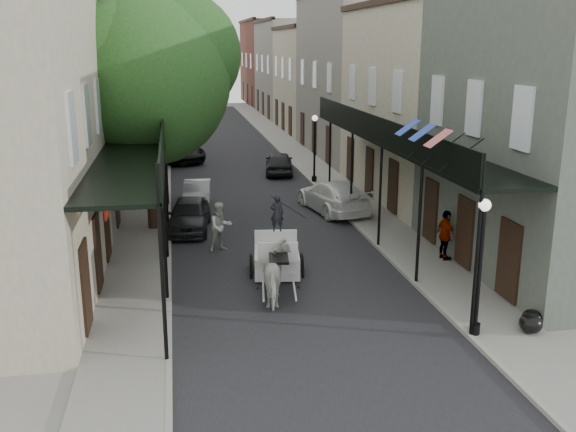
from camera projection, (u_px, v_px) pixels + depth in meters
name	position (u px, v px, depth m)	size (l,w,h in m)	color
ground	(309.00, 318.00, 18.38)	(140.00, 140.00, 0.00)	gray
road	(238.00, 179.00, 37.39)	(8.00, 90.00, 0.01)	black
sidewalk_left	(151.00, 181.00, 36.53)	(2.20, 90.00, 0.12)	gray
sidewalk_right	(322.00, 175.00, 38.23)	(2.20, 90.00, 0.12)	gray
building_row_left	(97.00, 80.00, 44.08)	(5.00, 80.00, 10.50)	#C1B99A
building_row_right	(340.00, 77.00, 47.00)	(5.00, 80.00, 10.50)	gray
gallery_left	(140.00, 146.00, 23.15)	(2.20, 18.05, 4.88)	black
gallery_right	(394.00, 139.00, 24.78)	(2.20, 18.05, 4.88)	black
tree_near	(155.00, 73.00, 25.66)	(7.31, 6.80, 9.63)	#382619
tree_far	(160.00, 74.00, 39.13)	(6.45, 6.00, 8.61)	#382619
lamppost_right_near	(480.00, 266.00, 16.64)	(0.32, 0.32, 3.71)	black
lamppost_left	(162.00, 205.00, 22.86)	(0.32, 0.32, 3.71)	black
lamppost_right_far	(315.00, 147.00, 35.66)	(0.32, 0.32, 3.71)	black
horse	(279.00, 274.00, 19.43)	(0.95, 2.08, 1.75)	beige
carriage	(276.00, 239.00, 22.00)	(2.00, 2.75, 2.93)	black
pedestrian_walking	(221.00, 227.00, 24.20)	(0.92, 0.71, 1.89)	#B8B9AE
pedestrian_sidewalk_left	(165.00, 159.00, 38.98)	(0.96, 0.55, 1.49)	gray
pedestrian_sidewalk_right	(445.00, 235.00, 22.84)	(1.06, 0.44, 1.81)	gray
car_left_near	(189.00, 214.00, 26.89)	(1.64, 4.08, 1.39)	black
car_left_mid	(197.00, 194.00, 31.10)	(1.26, 3.62, 1.19)	#A7A7AC
car_left_far	(174.00, 150.00, 42.79)	(2.58, 5.59, 1.55)	black
car_right_near	(333.00, 197.00, 29.90)	(2.05, 5.04, 1.46)	white
car_right_far	(279.00, 163.00, 38.64)	(1.62, 4.03, 1.37)	black
trash_bags	(531.00, 321.00, 17.33)	(0.88, 1.03, 0.53)	black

